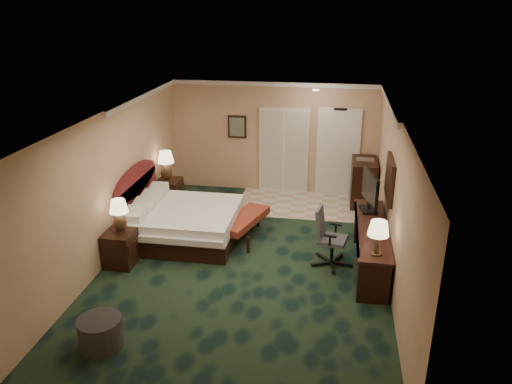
% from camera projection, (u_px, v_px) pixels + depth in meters
% --- Properties ---
extents(floor, '(5.00, 7.50, 0.00)m').
position_uv_depth(floor, '(247.00, 262.00, 9.13)').
color(floor, black).
rests_on(floor, ground).
extents(ceiling, '(5.00, 7.50, 0.00)m').
position_uv_depth(ceiling, '(245.00, 117.00, 8.15)').
color(ceiling, silver).
rests_on(ceiling, wall_back).
extents(wall_back, '(5.00, 0.00, 2.70)m').
position_uv_depth(wall_back, '(274.00, 138.00, 12.09)').
color(wall_back, tan).
rests_on(wall_back, ground).
extents(wall_front, '(5.00, 0.00, 2.70)m').
position_uv_depth(wall_front, '(181.00, 324.00, 5.19)').
color(wall_front, tan).
rests_on(wall_front, ground).
extents(wall_left, '(0.00, 7.50, 2.70)m').
position_uv_depth(wall_left, '(110.00, 186.00, 9.02)').
color(wall_left, tan).
rests_on(wall_left, ground).
extents(wall_right, '(0.00, 7.50, 2.70)m').
position_uv_depth(wall_right, '(394.00, 203.00, 8.26)').
color(wall_right, tan).
rests_on(wall_right, ground).
extents(crown_molding, '(5.00, 7.50, 0.10)m').
position_uv_depth(crown_molding, '(245.00, 120.00, 8.17)').
color(crown_molding, white).
rests_on(crown_molding, wall_back).
extents(tile_patch, '(3.20, 1.70, 0.01)m').
position_uv_depth(tile_patch, '(307.00, 205.00, 11.66)').
color(tile_patch, '#C8AD8D').
rests_on(tile_patch, ground).
extents(headboard, '(0.12, 2.00, 1.40)m').
position_uv_depth(headboard, '(138.00, 199.00, 10.17)').
color(headboard, '#521317').
rests_on(headboard, ground).
extents(entry_door, '(1.02, 0.06, 2.18)m').
position_uv_depth(entry_door, '(338.00, 153.00, 11.94)').
color(entry_door, white).
rests_on(entry_door, ground).
extents(closet_doors, '(1.20, 0.06, 2.10)m').
position_uv_depth(closet_doors, '(284.00, 151.00, 12.12)').
color(closet_doors, beige).
rests_on(closet_doors, ground).
extents(wall_art, '(0.45, 0.06, 0.55)m').
position_uv_depth(wall_art, '(237.00, 127.00, 12.10)').
color(wall_art, '#3D5A4F').
rests_on(wall_art, wall_back).
extents(wall_mirror, '(0.05, 0.95, 0.75)m').
position_uv_depth(wall_mirror, '(390.00, 179.00, 8.75)').
color(wall_mirror, white).
rests_on(wall_mirror, wall_right).
extents(bed, '(2.05, 1.90, 0.65)m').
position_uv_depth(bed, '(185.00, 224.00, 9.93)').
color(bed, white).
rests_on(bed, ground).
extents(nightstand_near, '(0.51, 0.58, 0.63)m').
position_uv_depth(nightstand_near, '(121.00, 248.00, 8.97)').
color(nightstand_near, black).
rests_on(nightstand_near, ground).
extents(nightstand_far, '(0.51, 0.59, 0.64)m').
position_uv_depth(nightstand_far, '(170.00, 193.00, 11.49)').
color(nightstand_far, black).
rests_on(nightstand_far, ground).
extents(lamp_near, '(0.33, 0.33, 0.62)m').
position_uv_depth(lamp_near, '(120.00, 216.00, 8.75)').
color(lamp_near, black).
rests_on(lamp_near, nightstand_near).
extents(lamp_far, '(0.43, 0.43, 0.69)m').
position_uv_depth(lamp_far, '(166.00, 166.00, 11.23)').
color(lamp_far, black).
rests_on(lamp_far, nightstand_far).
extents(bed_bench, '(0.89, 1.49, 0.48)m').
position_uv_depth(bed_bench, '(244.00, 227.00, 9.97)').
color(bed_bench, brown).
rests_on(bed_bench, ground).
extents(ottoman, '(0.81, 0.81, 0.43)m').
position_uv_depth(ottoman, '(101.00, 333.00, 6.87)').
color(ottoman, '#292A2E').
rests_on(ottoman, ground).
extents(desk, '(0.56, 2.59, 0.75)m').
position_uv_depth(desk, '(370.00, 246.00, 8.92)').
color(desk, black).
rests_on(desk, ground).
extents(tv, '(0.27, 0.98, 0.77)m').
position_uv_depth(tv, '(370.00, 192.00, 9.32)').
color(tv, black).
rests_on(tv, desk).
extents(desk_lamp, '(0.36, 0.36, 0.58)m').
position_uv_depth(desk_lamp, '(378.00, 238.00, 7.74)').
color(desk_lamp, black).
rests_on(desk_lamp, desk).
extents(desk_chair, '(0.72, 0.69, 1.07)m').
position_uv_depth(desk_chair, '(333.00, 237.00, 8.88)').
color(desk_chair, '#40414B').
rests_on(desk_chair, ground).
extents(minibar, '(0.56, 1.01, 1.06)m').
position_uv_depth(minibar, '(363.00, 182.00, 11.55)').
color(minibar, black).
rests_on(minibar, ground).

